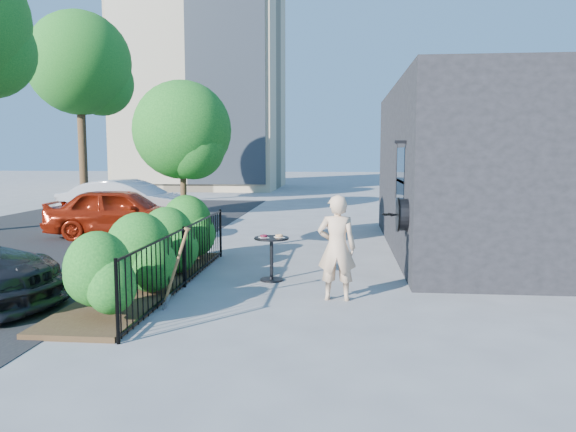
# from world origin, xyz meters

# --- Properties ---
(ground) EXTENTS (120.00, 120.00, 0.00)m
(ground) POSITION_xyz_m (0.00, 0.00, 0.00)
(ground) COLOR gray
(ground) RESTS_ON ground
(shop_building) EXTENTS (6.22, 9.00, 4.00)m
(shop_building) POSITION_xyz_m (5.50, 4.50, 2.00)
(shop_building) COLOR black
(shop_building) RESTS_ON ground
(fence) EXTENTS (0.05, 6.05, 1.10)m
(fence) POSITION_xyz_m (-1.50, 0.00, 0.56)
(fence) COLOR black
(fence) RESTS_ON ground
(planting_bed) EXTENTS (1.30, 6.00, 0.08)m
(planting_bed) POSITION_xyz_m (-2.20, 0.00, 0.04)
(planting_bed) COLOR #382616
(planting_bed) RESTS_ON ground
(shrubs) EXTENTS (1.10, 5.60, 1.24)m
(shrubs) POSITION_xyz_m (-2.10, 0.10, 0.70)
(shrubs) COLOR #125018
(shrubs) RESTS_ON ground
(patio_tree) EXTENTS (2.20, 2.20, 3.94)m
(patio_tree) POSITION_xyz_m (-2.24, 2.76, 2.76)
(patio_tree) COLOR #3F2B19
(patio_tree) RESTS_ON ground
(street_tree_far) EXTENTS (4.40, 4.40, 8.28)m
(street_tree_far) POSITION_xyz_m (-9.94, 13.96, 5.92)
(street_tree_far) COLOR #3F2B19
(street_tree_far) RESTS_ON ground
(cafe_table) EXTENTS (0.65, 0.65, 0.88)m
(cafe_table) POSITION_xyz_m (-0.02, 0.68, 0.57)
(cafe_table) COLOR black
(cafe_table) RESTS_ON ground
(woman) EXTENTS (0.64, 0.43, 1.72)m
(woman) POSITION_xyz_m (1.21, -0.59, 0.86)
(woman) COLOR #D5AE89
(woman) RESTS_ON ground
(shovel) EXTENTS (0.45, 0.17, 1.31)m
(shovel) POSITION_xyz_m (-1.25, -1.39, 0.57)
(shovel) COLOR brown
(shovel) RESTS_ON ground
(car_red) EXTENTS (4.30, 2.03, 1.42)m
(car_red) POSITION_xyz_m (-4.91, 5.62, 0.71)
(car_red) COLOR maroon
(car_red) RESTS_ON ground
(car_silver) EXTENTS (4.70, 2.06, 1.50)m
(car_silver) POSITION_xyz_m (-5.65, 8.14, 0.75)
(car_silver) COLOR #A2A2A7
(car_silver) RESTS_ON ground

